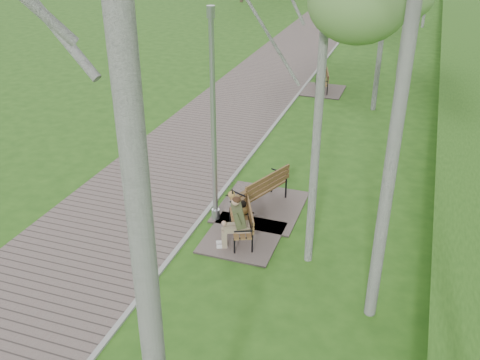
# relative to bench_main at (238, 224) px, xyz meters

# --- Properties ---
(walkway) EXTENTS (3.50, 67.00, 0.04)m
(walkway) POSITION_rel_bench_main_xyz_m (-2.81, 15.07, -0.36)
(walkway) COLOR #72625C
(walkway) RESTS_ON ground
(kerb) EXTENTS (0.10, 67.00, 0.05)m
(kerb) POSITION_rel_bench_main_xyz_m (-1.06, 15.07, -0.35)
(kerb) COLOR #999993
(kerb) RESTS_ON ground
(bench_main) EXTENTS (1.57, 1.74, 1.37)m
(bench_main) POSITION_rel_bench_main_xyz_m (0.00, 0.00, 0.00)
(bench_main) COLOR #72625C
(bench_main) RESTS_ON ground
(bench_second) EXTENTS (1.90, 2.11, 1.17)m
(bench_second) POSITION_rel_bench_main_xyz_m (0.04, 1.43, -0.16)
(bench_second) COLOR #72625C
(bench_second) RESTS_ON ground
(bench_third) EXTENTS (1.58, 1.76, 0.97)m
(bench_third) POSITION_rel_bench_main_xyz_m (-0.33, 10.73, -0.20)
(bench_third) COLOR #72625C
(bench_third) RESTS_ON ground
(lamp_post_near) EXTENTS (0.18, 0.18, 4.74)m
(lamp_post_near) POSITION_rel_bench_main_xyz_m (-0.74, 0.56, 1.84)
(lamp_post_near) COLOR #A0A3A8
(lamp_post_near) RESTS_ON ground
(lamp_post_second) EXTENTS (0.18, 0.18, 4.74)m
(lamp_post_second) POSITION_rel_bench_main_xyz_m (-0.71, 13.04, 1.84)
(lamp_post_second) COLOR #A0A3A8
(lamp_post_second) RESTS_ON ground
(pedestrian_near) EXTENTS (0.63, 0.49, 1.55)m
(pedestrian_near) POSITION_rel_bench_main_xyz_m (-2.46, 25.95, 0.40)
(pedestrian_near) COLOR beige
(pedestrian_near) RESTS_ON ground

